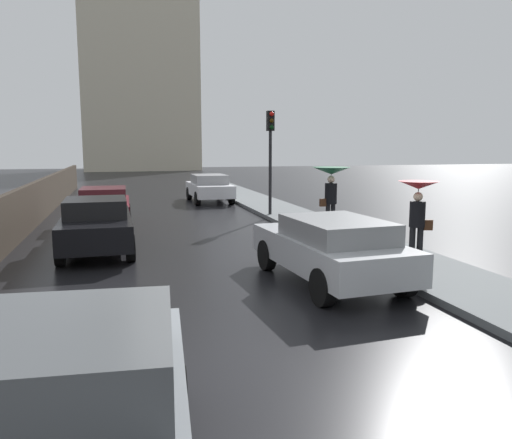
{
  "coord_description": "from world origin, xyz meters",
  "views": [
    {
      "loc": [
        -1.29,
        -5.57,
        2.79
      ],
      "look_at": [
        1.45,
        4.72,
        1.22
      ],
      "focal_mm": 35.38,
      "sensor_mm": 36.0,
      "label": 1
    }
  ],
  "objects_px": {
    "pedestrian_with_umbrella_far": "(331,179)",
    "car_grey_mid_road": "(67,434)",
    "pedestrian_with_umbrella_near": "(418,201)",
    "car_silver_behind_camera": "(330,247)",
    "traffic_light": "(270,143)",
    "car_maroon_near_kerb": "(104,206)",
    "car_black_far_lane": "(97,224)",
    "car_white_far_ahead": "(209,187)"
  },
  "relations": [
    {
      "from": "pedestrian_with_umbrella_far",
      "to": "car_grey_mid_road",
      "type": "bearing_deg",
      "value": 54.34
    },
    {
      "from": "car_grey_mid_road",
      "to": "pedestrian_with_umbrella_far",
      "type": "height_order",
      "value": "pedestrian_with_umbrella_far"
    },
    {
      "from": "car_grey_mid_road",
      "to": "pedestrian_with_umbrella_near",
      "type": "xyz_separation_m",
      "value": [
        7.0,
        6.63,
        0.77
      ]
    },
    {
      "from": "car_silver_behind_camera",
      "to": "pedestrian_with_umbrella_near",
      "type": "height_order",
      "value": "pedestrian_with_umbrella_near"
    },
    {
      "from": "pedestrian_with_umbrella_far",
      "to": "traffic_light",
      "type": "xyz_separation_m",
      "value": [
        -0.74,
        4.13,
        1.15
      ]
    },
    {
      "from": "car_maroon_near_kerb",
      "to": "car_black_far_lane",
      "type": "bearing_deg",
      "value": 89.82
    },
    {
      "from": "pedestrian_with_umbrella_near",
      "to": "car_white_far_ahead",
      "type": "bearing_deg",
      "value": 115.76
    },
    {
      "from": "car_maroon_near_kerb",
      "to": "car_white_far_ahead",
      "type": "distance_m",
      "value": 8.28
    },
    {
      "from": "car_black_far_lane",
      "to": "traffic_light",
      "type": "height_order",
      "value": "traffic_light"
    },
    {
      "from": "traffic_light",
      "to": "car_white_far_ahead",
      "type": "bearing_deg",
      "value": 102.31
    },
    {
      "from": "car_black_far_lane",
      "to": "car_white_far_ahead",
      "type": "bearing_deg",
      "value": -114.7
    },
    {
      "from": "car_grey_mid_road",
      "to": "pedestrian_with_umbrella_near",
      "type": "distance_m",
      "value": 9.67
    },
    {
      "from": "car_black_far_lane",
      "to": "traffic_light",
      "type": "distance_m",
      "value": 8.25
    },
    {
      "from": "traffic_light",
      "to": "car_grey_mid_road",
      "type": "bearing_deg",
      "value": -111.57
    },
    {
      "from": "pedestrian_with_umbrella_near",
      "to": "traffic_light",
      "type": "bearing_deg",
      "value": 113.46
    },
    {
      "from": "car_grey_mid_road",
      "to": "car_silver_behind_camera",
      "type": "xyz_separation_m",
      "value": [
        4.48,
        5.77,
        -0.02
      ]
    },
    {
      "from": "car_black_far_lane",
      "to": "pedestrian_with_umbrella_far",
      "type": "height_order",
      "value": "pedestrian_with_umbrella_far"
    },
    {
      "from": "car_maroon_near_kerb",
      "to": "car_white_far_ahead",
      "type": "bearing_deg",
      "value": -125.36
    },
    {
      "from": "car_grey_mid_road",
      "to": "car_maroon_near_kerb",
      "type": "bearing_deg",
      "value": -84.68
    },
    {
      "from": "car_grey_mid_road",
      "to": "car_black_far_lane",
      "type": "bearing_deg",
      "value": -84.09
    },
    {
      "from": "pedestrian_with_umbrella_near",
      "to": "pedestrian_with_umbrella_far",
      "type": "xyz_separation_m",
      "value": [
        -0.29,
        4.36,
        0.23
      ]
    },
    {
      "from": "car_white_far_ahead",
      "to": "pedestrian_with_umbrella_near",
      "type": "xyz_separation_m",
      "value": [
        2.37,
        -14.65,
        0.8
      ]
    },
    {
      "from": "car_silver_behind_camera",
      "to": "pedestrian_with_umbrella_far",
      "type": "bearing_deg",
      "value": 62.36
    },
    {
      "from": "car_grey_mid_road",
      "to": "pedestrian_with_umbrella_near",
      "type": "bearing_deg",
      "value": -132.08
    },
    {
      "from": "car_black_far_lane",
      "to": "pedestrian_with_umbrella_near",
      "type": "height_order",
      "value": "pedestrian_with_umbrella_near"
    },
    {
      "from": "car_black_far_lane",
      "to": "traffic_light",
      "type": "bearing_deg",
      "value": -142.44
    },
    {
      "from": "car_grey_mid_road",
      "to": "pedestrian_with_umbrella_far",
      "type": "relative_size",
      "value": 2.08
    },
    {
      "from": "car_maroon_near_kerb",
      "to": "car_silver_behind_camera",
      "type": "bearing_deg",
      "value": 118.49
    },
    {
      "from": "car_silver_behind_camera",
      "to": "traffic_light",
      "type": "bearing_deg",
      "value": 76.48
    },
    {
      "from": "car_grey_mid_road",
      "to": "car_white_far_ahead",
      "type": "height_order",
      "value": "car_grey_mid_road"
    },
    {
      "from": "car_maroon_near_kerb",
      "to": "traffic_light",
      "type": "relative_size",
      "value": 1.02
    },
    {
      "from": "car_white_far_ahead",
      "to": "car_silver_behind_camera",
      "type": "distance_m",
      "value": 15.51
    },
    {
      "from": "car_white_far_ahead",
      "to": "car_black_far_lane",
      "type": "distance_m",
      "value": 12.15
    },
    {
      "from": "car_white_far_ahead",
      "to": "car_maroon_near_kerb",
      "type": "bearing_deg",
      "value": -126.71
    },
    {
      "from": "car_maroon_near_kerb",
      "to": "pedestrian_with_umbrella_near",
      "type": "distance_m",
      "value": 10.75
    },
    {
      "from": "car_maroon_near_kerb",
      "to": "car_white_far_ahead",
      "type": "height_order",
      "value": "car_white_far_ahead"
    },
    {
      "from": "car_silver_behind_camera",
      "to": "pedestrian_with_umbrella_far",
      "type": "relative_size",
      "value": 2.18
    },
    {
      "from": "pedestrian_with_umbrella_near",
      "to": "traffic_light",
      "type": "xyz_separation_m",
      "value": [
        -1.03,
        8.49,
        1.37
      ]
    },
    {
      "from": "car_white_far_ahead",
      "to": "pedestrian_with_umbrella_far",
      "type": "height_order",
      "value": "pedestrian_with_umbrella_far"
    },
    {
      "from": "car_black_far_lane",
      "to": "traffic_light",
      "type": "xyz_separation_m",
      "value": [
        6.22,
        4.96,
        2.16
      ]
    },
    {
      "from": "car_silver_behind_camera",
      "to": "car_black_far_lane",
      "type": "distance_m",
      "value": 6.45
    },
    {
      "from": "car_white_far_ahead",
      "to": "pedestrian_with_umbrella_far",
      "type": "relative_size",
      "value": 2.07
    }
  ]
}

